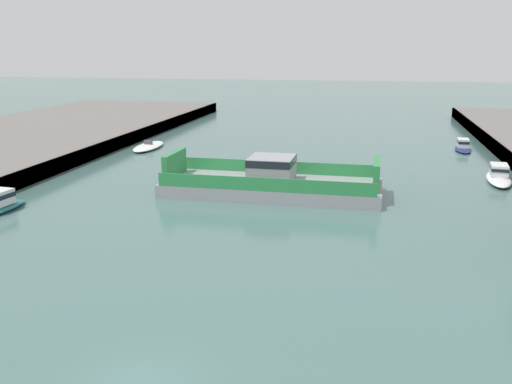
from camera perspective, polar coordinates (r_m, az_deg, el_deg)
name	(u,v)px	position (r m, az deg, el deg)	size (l,w,h in m)	color
chain_ferry	(272,182)	(47.69, 1.61, 0.98)	(18.50, 7.17, 3.30)	#939399
moored_boat_mid_right	(149,146)	(70.96, -10.89, 4.60)	(3.00, 7.96, 1.03)	white
moored_boat_far_left	(463,146)	(72.79, 20.34, 4.41)	(1.96, 5.54, 1.42)	navy
moored_boat_far_right	(499,175)	(57.02, 23.50, 1.56)	(2.86, 7.33, 1.57)	white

